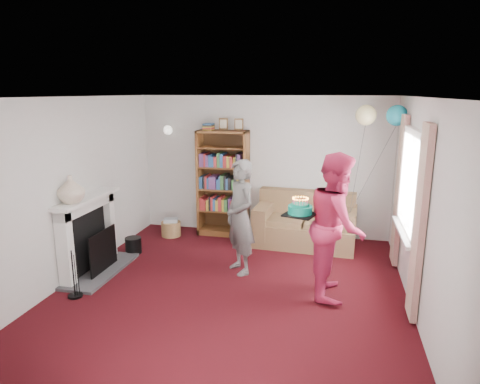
% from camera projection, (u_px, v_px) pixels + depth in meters
% --- Properties ---
extents(ground, '(5.00, 5.00, 0.00)m').
position_uv_depth(ground, '(230.00, 292.00, 5.62)').
color(ground, black).
rests_on(ground, ground).
extents(wall_back, '(4.50, 0.02, 2.50)m').
position_uv_depth(wall_back, '(263.00, 166.00, 7.72)').
color(wall_back, silver).
rests_on(wall_back, ground).
extents(wall_left, '(0.02, 5.00, 2.50)m').
position_uv_depth(wall_left, '(69.00, 191.00, 5.82)').
color(wall_left, silver).
rests_on(wall_left, ground).
extents(wall_right, '(0.02, 5.00, 2.50)m').
position_uv_depth(wall_right, '(423.00, 210.00, 4.85)').
color(wall_right, silver).
rests_on(wall_right, ground).
extents(ceiling, '(4.50, 5.00, 0.01)m').
position_uv_depth(ceiling, '(229.00, 97.00, 5.05)').
color(ceiling, white).
rests_on(ceiling, wall_back).
extents(fireplace, '(0.55, 1.80, 1.12)m').
position_uv_depth(fireplace, '(92.00, 238.00, 6.13)').
color(fireplace, '#3F3F42').
rests_on(fireplace, ground).
extents(window_bay, '(0.14, 2.02, 2.20)m').
position_uv_depth(window_bay, '(409.00, 201.00, 5.44)').
color(window_bay, white).
rests_on(window_bay, ground).
extents(wall_sconce, '(0.16, 0.23, 0.16)m').
position_uv_depth(wall_sconce, '(168.00, 130.00, 7.81)').
color(wall_sconce, gold).
rests_on(wall_sconce, ground).
extents(bookcase, '(0.90, 0.42, 2.11)m').
position_uv_depth(bookcase, '(224.00, 184.00, 7.74)').
color(bookcase, '#472B14').
rests_on(bookcase, ground).
extents(sofa, '(1.67, 0.88, 0.88)m').
position_uv_depth(sofa, '(305.00, 225.00, 7.33)').
color(sofa, olive).
rests_on(sofa, ground).
extents(wicker_basket, '(0.35, 0.35, 0.32)m').
position_uv_depth(wicker_basket, '(171.00, 228.00, 7.77)').
color(wicker_basket, '#A57C4D').
rests_on(wicker_basket, ground).
extents(person_striped, '(0.69, 0.72, 1.65)m').
position_uv_depth(person_striped, '(240.00, 217.00, 6.07)').
color(person_striped, black).
rests_on(person_striped, ground).
extents(person_magenta, '(0.72, 0.92, 1.85)m').
position_uv_depth(person_magenta, '(337.00, 225.00, 5.38)').
color(person_magenta, '#C1264F').
rests_on(person_magenta, ground).
extents(birthday_cake, '(0.36, 0.36, 0.22)m').
position_uv_depth(birthday_cake, '(300.00, 210.00, 5.32)').
color(birthday_cake, black).
rests_on(birthday_cake, ground).
extents(balloons, '(0.75, 0.31, 1.72)m').
position_uv_depth(balloons, '(381.00, 115.00, 6.35)').
color(balloons, '#3F3F3F').
rests_on(balloons, ground).
extents(mantel_vase, '(0.44, 0.44, 0.37)m').
position_uv_depth(mantel_vase, '(71.00, 189.00, 5.63)').
color(mantel_vase, beige).
rests_on(mantel_vase, fireplace).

